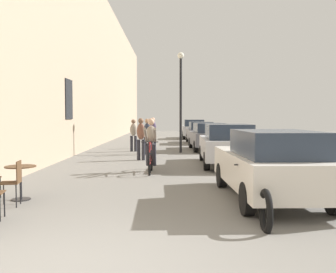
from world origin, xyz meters
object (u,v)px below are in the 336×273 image
Objects in this scene: cafe_table_mid at (22,175)px; street_lamp at (182,89)px; pedestrian_near at (142,136)px; parked_car_nearest at (272,164)px; pedestrian_far at (135,133)px; pedestrian_furthest at (154,131)px; cafe_chair_mid_toward_street at (15,180)px; pedestrian_mid at (149,134)px; parked_car_fourth at (201,132)px; parked_car_third at (209,136)px; parked_car_fifth at (195,129)px; parked_car_second at (228,144)px; parked_motorcycle at (258,195)px; cyclist_on_bicycle at (152,147)px.

cafe_table_mid is 11.65m from street_lamp.
parked_car_nearest is at bearing -66.36° from pedestrian_near.
pedestrian_furthest is (0.92, 2.02, 0.05)m from pedestrian_far.
parked_car_nearest reaches higher than cafe_table_mid.
cafe_chair_mid_toward_street is 8.22m from pedestrian_near.
parked_car_nearest is at bearing -72.17° from pedestrian_mid.
parked_car_nearest is (3.00, -13.40, -0.20)m from pedestrian_furthest.
street_lamp is at bearing 62.50° from pedestrian_near.
parked_car_fourth is at bearing 77.11° from street_lamp.
parked_car_third is 5.35m from parked_car_fourth.
parked_car_fifth is (5.13, 23.55, 0.28)m from cafe_chair_mid_toward_street.
pedestrian_near reaches higher than parked_car_second.
parked_car_fourth is (3.90, 6.02, -0.18)m from pedestrian_far.
parked_motorcycle is (-0.63, -1.46, -0.36)m from parked_car_nearest.
parked_car_third is 1.02× the size of parked_car_fourth.
pedestrian_near is 10.47m from parked_car_fourth.
cafe_chair_mid_toward_street reaches higher than parked_motorcycle.
parked_car_nearest is 23.02m from parked_car_fifth.
pedestrian_mid is 0.41× the size of parked_car_fourth.
parked_car_fifth is at bearing 77.25° from cafe_table_mid.
cafe_table_mid is at bearing -106.83° from parked_car_fourth.
pedestrian_furthest reaches higher than pedestrian_far.
pedestrian_far is (-1.21, 7.30, 0.11)m from cyclist_on_bicycle.
cafe_chair_mid_toward_street is at bearing -96.14° from pedestrian_far.
cyclist_on_bicycle is at bearing -108.34° from parked_car_third.
parked_car_nearest is at bearing -89.94° from parked_car_fourth.
cafe_table_mid is at bearing -122.36° from cyclist_on_bicycle.
parked_car_third reaches higher than cafe_chair_mid_toward_street.
parked_car_second is 11.68m from parked_car_fourth.
cyclist_on_bicycle is 1.05× the size of pedestrian_mid.
street_lamp is 7.22m from parked_car_fourth.
pedestrian_furthest reaches higher than parked_car_fifth.
pedestrian_far is at bearing 165.38° from street_lamp.
parked_car_third is at bearing -89.97° from parked_car_fifth.
street_lamp is at bearing -14.62° from pedestrian_far.
parked_car_fifth reaches higher than parked_car_fourth.
pedestrian_near is (2.02, 7.42, 0.44)m from cafe_table_mid.
parked_car_fifth is at bearing 90.53° from parked_car_fourth.
pedestrian_near reaches higher than parked_car_fourth.
parked_car_fourth reaches higher than cafe_chair_mid_toward_street.
pedestrian_near is at bearing 151.72° from parked_car_second.
cyclist_on_bicycle is at bearing -101.41° from parked_car_fourth.
parked_car_fourth is (0.03, 11.68, -0.04)m from parked_car_second.
parked_car_fourth is at bearing 68.00° from pedestrian_mid.
parked_car_fourth is at bearing 53.28° from pedestrian_furthest.
cafe_chair_mid_toward_street is at bearing -103.67° from pedestrian_near.
pedestrian_near is 3.65m from parked_car_second.
pedestrian_near is 0.42× the size of parked_car_fourth.
pedestrian_near is 2.27m from pedestrian_mid.
cafe_table_mid is 13.57m from pedestrian_furthest.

